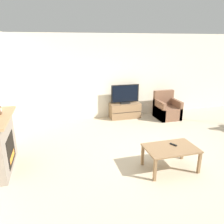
{
  "coord_description": "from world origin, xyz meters",
  "views": [
    {
      "loc": [
        -2.35,
        -3.98,
        2.45
      ],
      "look_at": [
        -1.04,
        0.79,
        0.85
      ],
      "focal_mm": 35.0,
      "sensor_mm": 36.0,
      "label": 1
    }
  ],
  "objects_px": {
    "tv_stand": "(125,111)",
    "remote": "(173,145)",
    "tv": "(125,95)",
    "coffee_table": "(171,150)",
    "armchair": "(167,110)",
    "fireplace": "(2,143)"
  },
  "relations": [
    {
      "from": "tv",
      "to": "coffee_table",
      "type": "distance_m",
      "value": 3.22
    },
    {
      "from": "tv",
      "to": "remote",
      "type": "height_order",
      "value": "tv"
    },
    {
      "from": "fireplace",
      "to": "tv",
      "type": "bearing_deg",
      "value": 34.71
    },
    {
      "from": "coffee_table",
      "to": "remote",
      "type": "height_order",
      "value": "remote"
    },
    {
      "from": "tv",
      "to": "coffee_table",
      "type": "relative_size",
      "value": 0.92
    },
    {
      "from": "remote",
      "to": "tv",
      "type": "bearing_deg",
      "value": 61.69
    },
    {
      "from": "tv",
      "to": "coffee_table",
      "type": "bearing_deg",
      "value": -92.14
    },
    {
      "from": "tv_stand",
      "to": "tv",
      "type": "distance_m",
      "value": 0.54
    },
    {
      "from": "tv",
      "to": "tv_stand",
      "type": "bearing_deg",
      "value": 90.0
    },
    {
      "from": "tv_stand",
      "to": "remote",
      "type": "bearing_deg",
      "value": -90.42
    },
    {
      "from": "tv",
      "to": "coffee_table",
      "type": "height_order",
      "value": "tv"
    },
    {
      "from": "armchair",
      "to": "remote",
      "type": "relative_size",
      "value": 5.85
    },
    {
      "from": "armchair",
      "to": "remote",
      "type": "xyz_separation_m",
      "value": [
        -1.37,
        -2.74,
        0.2
      ]
    },
    {
      "from": "coffee_table",
      "to": "remote",
      "type": "distance_m",
      "value": 0.14
    },
    {
      "from": "fireplace",
      "to": "remote",
      "type": "bearing_deg",
      "value": -13.91
    },
    {
      "from": "tv_stand",
      "to": "remote",
      "type": "xyz_separation_m",
      "value": [
        -0.02,
        -3.11,
        0.23
      ]
    },
    {
      "from": "fireplace",
      "to": "coffee_table",
      "type": "distance_m",
      "value": 3.32
    },
    {
      "from": "fireplace",
      "to": "remote",
      "type": "relative_size",
      "value": 9.2
    },
    {
      "from": "fireplace",
      "to": "tv",
      "type": "distance_m",
      "value": 4.04
    },
    {
      "from": "tv",
      "to": "coffee_table",
      "type": "xyz_separation_m",
      "value": [
        -0.12,
        -3.19,
        -0.38
      ]
    },
    {
      "from": "fireplace",
      "to": "armchair",
      "type": "height_order",
      "value": "fireplace"
    },
    {
      "from": "fireplace",
      "to": "tv",
      "type": "relative_size",
      "value": 1.48
    }
  ]
}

